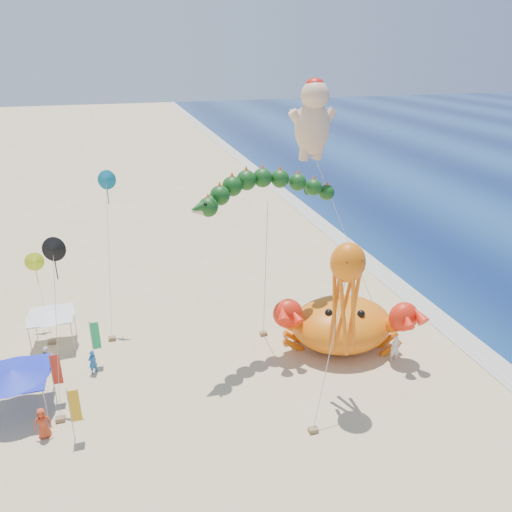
{
  "coord_description": "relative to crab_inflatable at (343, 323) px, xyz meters",
  "views": [
    {
      "loc": [
        -10.02,
        -25.91,
        18.82
      ],
      "look_at": [
        -2.0,
        2.0,
        6.5
      ],
      "focal_mm": 35.0,
      "sensor_mm": 36.0,
      "label": 1
    }
  ],
  "objects": [
    {
      "name": "foam_strip",
      "position": [
        8.53,
        -0.15,
        -1.77
      ],
      "size": [
        320.0,
        320.0,
        0.0
      ],
      "primitive_type": "plane",
      "color": "silver",
      "rests_on": "ground"
    },
    {
      "name": "small_kites",
      "position": [
        -18.07,
        4.29,
        5.33
      ],
      "size": [
        9.18,
        12.12,
        11.23
      ],
      "color": "#C7429A",
      "rests_on": "ground"
    },
    {
      "name": "ground",
      "position": [
        -3.47,
        -0.15,
        -1.78
      ],
      "size": [
        320.0,
        320.0,
        0.0
      ],
      "primitive_type": "plane",
      "color": "#D1B784",
      "rests_on": "ground"
    },
    {
      "name": "dragon_kite",
      "position": [
        -4.77,
        2.19,
        8.6
      ],
      "size": [
        10.49,
        5.42,
        11.53
      ],
      "color": "#113E12",
      "rests_on": "ground"
    },
    {
      "name": "feather_flags",
      "position": [
        -18.06,
        -0.02,
        0.23
      ],
      "size": [
        6.61,
        6.78,
        3.2
      ],
      "color": "gray",
      "rests_on": "ground"
    },
    {
      "name": "canopy_white",
      "position": [
        -18.63,
        5.55,
        0.66
      ],
      "size": [
        3.1,
        3.1,
        2.71
      ],
      "color": "gray",
      "rests_on": "ground"
    },
    {
      "name": "octopus_kite",
      "position": [
        -2.39,
        -4.66,
        5.06
      ],
      "size": [
        3.72,
        3.49,
        9.51
      ],
      "color": "orange",
      "rests_on": "ground"
    },
    {
      "name": "beachgoers",
      "position": [
        -14.97,
        -0.21,
        -0.94
      ],
      "size": [
        22.18,
        7.03,
        1.76
      ],
      "color": "#BC3D1E",
      "rests_on": "ground"
    },
    {
      "name": "canopy_blue",
      "position": [
        -20.0,
        -0.93,
        0.67
      ],
      "size": [
        3.87,
        3.87,
        2.71
      ],
      "color": "gray",
      "rests_on": "ground"
    },
    {
      "name": "cherub_kite",
      "position": [
        -0.54,
        5.33,
        12.62
      ],
      "size": [
        6.38,
        3.54,
        16.9
      ],
      "color": "#EEBA91",
      "rests_on": "ground"
    },
    {
      "name": "crab_inflatable",
      "position": [
        0.0,
        0.0,
        0.0
      ],
      "size": [
        9.21,
        7.56,
        4.04
      ],
      "color": "orange",
      "rests_on": "ground"
    }
  ]
}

